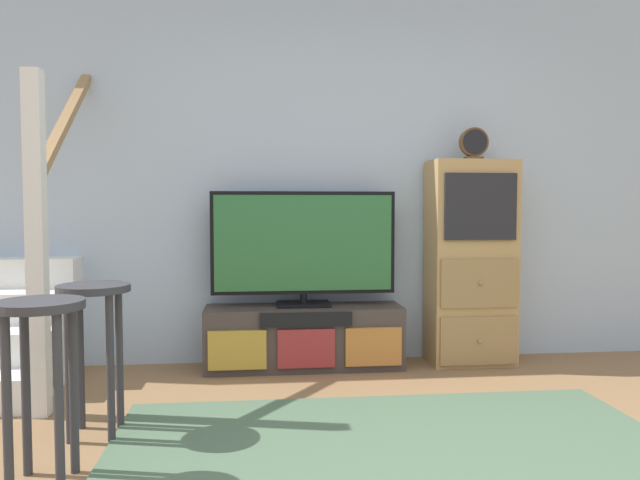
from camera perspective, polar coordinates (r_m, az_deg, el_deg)
back_wall at (r=4.35m, az=2.13°, el=6.50°), size 6.40×0.12×2.70m
area_rug at (r=2.75m, az=8.00°, el=-20.28°), size 2.60×1.80×0.01m
media_console at (r=4.14m, az=-1.53°, el=-9.19°), size 1.33×0.38×0.42m
television at (r=4.08m, az=-1.57°, el=-0.50°), size 1.25×0.22×0.78m
side_cabinet at (r=4.33m, az=14.07°, el=-2.10°), size 0.58×0.38×1.42m
desk_clock at (r=4.32m, az=14.36°, el=8.81°), size 0.20×0.08×0.22m
staircase at (r=4.42m, az=-27.64°, el=-6.68°), size 1.00×1.36×2.20m
bar_stool_near at (r=2.63m, az=-24.95°, el=-9.32°), size 0.34×0.34×0.73m
bar_stool_far at (r=3.09m, az=-20.60°, el=-7.44°), size 0.34×0.34×0.73m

